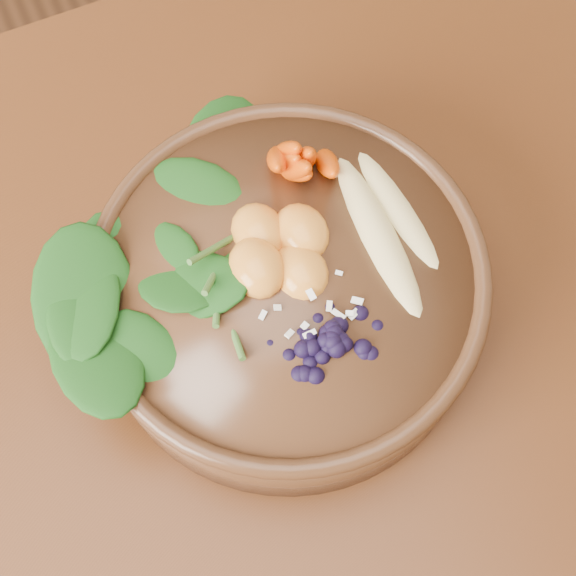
% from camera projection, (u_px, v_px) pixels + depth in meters
% --- Properties ---
extents(stoneware_bowl, '(0.29, 0.29, 0.07)m').
position_uv_depth(stoneware_bowl, '(288.00, 293.00, 0.57)').
color(stoneware_bowl, '#4F2E19').
rests_on(stoneware_bowl, dining_table).
extents(kale_heap, '(0.19, 0.17, 0.04)m').
position_uv_depth(kale_heap, '(193.00, 216.00, 0.53)').
color(kale_heap, '#1A4B15').
rests_on(kale_heap, stoneware_bowl).
extents(carrot_cluster, '(0.06, 0.06, 0.08)m').
position_uv_depth(carrot_cluster, '(305.00, 130.00, 0.54)').
color(carrot_cluster, '#D63D00').
rests_on(carrot_cluster, stoneware_bowl).
extents(banana_halves, '(0.06, 0.16, 0.03)m').
position_uv_depth(banana_halves, '(390.00, 212.00, 0.54)').
color(banana_halves, '#E0CC84').
rests_on(banana_halves, stoneware_bowl).
extents(mandarin_cluster, '(0.08, 0.09, 0.03)m').
position_uv_depth(mandarin_cluster, '(279.00, 241.00, 0.53)').
color(mandarin_cluster, orange).
rests_on(mandarin_cluster, stoneware_bowl).
extents(blueberry_pile, '(0.13, 0.10, 0.04)m').
position_uv_depth(blueberry_pile, '(332.00, 332.00, 0.50)').
color(blueberry_pile, black).
rests_on(blueberry_pile, stoneware_bowl).
extents(coconut_flakes, '(0.09, 0.07, 0.01)m').
position_uv_depth(coconut_flakes, '(303.00, 292.00, 0.53)').
color(coconut_flakes, white).
rests_on(coconut_flakes, stoneware_bowl).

